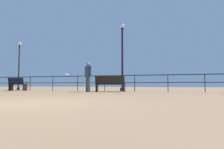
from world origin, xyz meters
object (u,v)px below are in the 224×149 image
(bench_far_left, at_px, (17,83))
(lamppost_center, at_px, (122,53))
(seagull_on_rail, at_px, (67,75))
(person_by_bench, at_px, (88,75))
(bench_near_left, at_px, (110,83))
(lamppost_left, at_px, (19,61))

(bench_far_left, xyz_separation_m, lamppost_center, (7.35, 1.25, 1.96))
(seagull_on_rail, bearing_deg, lamppost_center, 5.18)
(bench_far_left, xyz_separation_m, person_by_bench, (5.75, -0.60, 0.48))
(bench_near_left, relative_size, person_by_bench, 1.05)
(lamppost_center, xyz_separation_m, person_by_bench, (-1.60, -1.85, -1.47))
(bench_far_left, relative_size, lamppost_left, 0.37)
(bench_near_left, distance_m, lamppost_center, 2.35)
(lamppost_center, distance_m, person_by_bench, 2.85)
(bench_near_left, relative_size, lamppost_left, 0.46)
(seagull_on_rail, bearing_deg, bench_near_left, -14.70)
(bench_near_left, height_order, lamppost_center, lamppost_center)
(lamppost_left, bearing_deg, bench_far_left, -49.04)
(bench_near_left, bearing_deg, person_by_bench, -153.13)
(lamppost_center, height_order, person_by_bench, lamppost_center)
(lamppost_left, bearing_deg, lamppost_center, -0.00)
(bench_far_left, distance_m, lamppost_center, 7.71)
(lamppost_left, height_order, lamppost_center, lamppost_center)
(bench_far_left, bearing_deg, bench_near_left, -0.09)
(bench_near_left, height_order, lamppost_left, lamppost_left)
(lamppost_left, bearing_deg, seagull_on_rail, -4.43)
(bench_far_left, distance_m, person_by_bench, 5.80)
(bench_near_left, bearing_deg, seagull_on_rail, 165.30)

